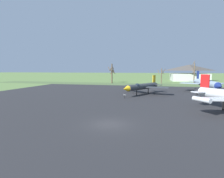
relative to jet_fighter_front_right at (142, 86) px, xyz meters
The scene contains 12 objects.
ground_plane 24.20m from the jet_fighter_front_right, 94.41° to the right, with size 600.00×600.00×0.00m, color #607F42.
asphalt_apron 6.94m from the jet_fighter_front_right, 106.20° to the right, with size 73.87×58.87×0.05m, color #28282B.
grass_verge_strip 29.18m from the jet_fighter_front_right, 93.65° to the left, with size 133.87×12.00×0.06m, color #50683B.
jet_fighter_front_right is the anchor object (origin of this frame).
info_placard_front_right 7.63m from the jet_fighter_front_right, 114.07° to the right, with size 0.48×0.31×0.96m.
jet_fighter_rear_center 17.63m from the jet_fighter_front_right, 25.94° to the left, with size 12.32×17.40×5.64m.
info_placard_rear_center 16.57m from the jet_fighter_front_right, ahead, with size 0.56×0.25×1.00m.
bare_tree_far_left 40.86m from the jet_fighter_front_right, 113.81° to the left, with size 1.94×1.42×7.49m.
bare_tree_left_of_center 36.35m from the jet_fighter_front_right, 115.07° to the left, with size 3.58×2.78×8.49m.
bare_tree_center 36.63m from the jet_fighter_front_right, 81.14° to the left, with size 3.11×3.08×6.47m.
bare_tree_right_of_center 39.95m from the jet_fighter_front_right, 62.57° to the left, with size 2.49×2.16×9.64m.
visitor_building 61.96m from the jet_fighter_front_right, 70.69° to the left, with size 19.29×14.94×8.60m.
Camera 1 is at (4.72, -18.34, 6.03)m, focal length 28.38 mm.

